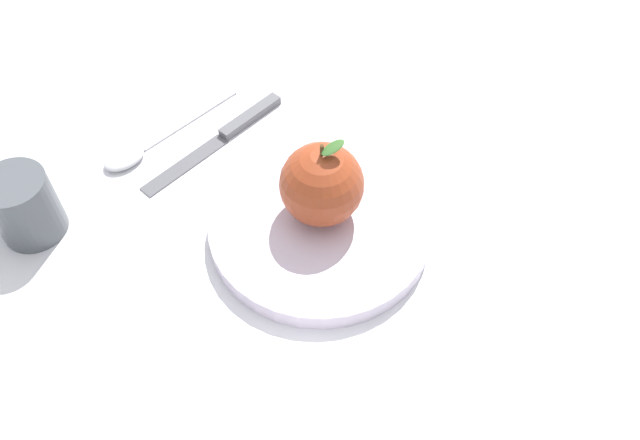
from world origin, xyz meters
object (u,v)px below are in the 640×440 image
(side_bowl, at_px, (293,426))
(spoon, at_px, (140,148))
(apple, at_px, (322,182))
(cup, at_px, (23,201))
(dinner_plate, at_px, (320,225))
(knife, at_px, (227,133))

(side_bowl, xyz_separation_m, spoon, (-0.17, 0.33, -0.02))
(apple, bearing_deg, side_bowl, -97.02)
(side_bowl, relative_size, cup, 1.45)
(apple, xyz_separation_m, spoon, (-0.20, 0.10, -0.06))
(apple, xyz_separation_m, cup, (-0.29, 0.00, -0.02))
(dinner_plate, relative_size, cup, 3.09)
(cup, bearing_deg, dinner_plate, -2.80)
(dinner_plate, distance_m, knife, 0.17)
(side_bowl, bearing_deg, cup, 139.72)
(dinner_plate, height_order, knife, dinner_plate)
(dinner_plate, height_order, apple, apple)
(dinner_plate, xyz_separation_m, side_bowl, (-0.03, -0.21, 0.01))
(dinner_plate, height_order, side_bowl, side_bowl)
(knife, distance_m, spoon, 0.10)
(side_bowl, distance_m, knife, 0.36)
(side_bowl, height_order, knife, side_bowl)
(dinner_plate, height_order, spoon, dinner_plate)
(apple, relative_size, spoon, 0.65)
(dinner_plate, distance_m, spoon, 0.23)
(side_bowl, relative_size, spoon, 0.71)
(knife, bearing_deg, apple, -50.28)
(dinner_plate, xyz_separation_m, apple, (0.00, 0.01, 0.05))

